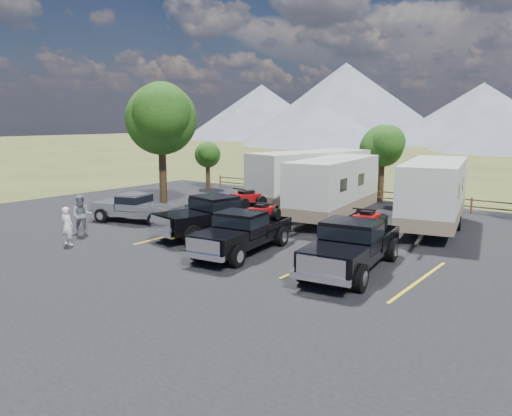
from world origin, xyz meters
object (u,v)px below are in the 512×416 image
Objects in this scene: rig_center at (244,230)px; trailer_right at (434,194)px; pickup_silver at (136,207)px; person_b at (82,215)px; tree_big_nw at (161,119)px; trailer_center at (334,188)px; rig_left at (219,214)px; person_a at (67,226)px; trailer_left at (310,179)px; rig_right at (353,243)px.

rig_center is 10.50m from trailer_right.
pickup_silver is 3.67m from person_b.
tree_big_nw reaches higher than person_b.
trailer_center is 10.85m from pickup_silver.
person_a is (-4.03, -5.63, -0.17)m from rig_left.
trailer_right is 1.83× the size of pickup_silver.
trailer_left reaches higher than person_b.
tree_big_nw is at bearing -74.10° from person_a.
trailer_left is at bearing 134.85° from trailer_center.
person_a is (4.26, -9.56, -4.69)m from tree_big_nw.
rig_center reaches higher than person_b.
rig_left is at bearing -25.39° from tree_big_nw.
pickup_silver is (-13.40, 0.90, -0.21)m from rig_right.
pickup_silver is (-5.58, -0.48, -0.21)m from rig_left.
tree_big_nw reaches higher than pickup_silver.
pickup_silver is 3.19× the size of person_a.
rig_right is at bearing -64.44° from trailer_center.
trailer_center is 1.80× the size of pickup_silver.
person_b is at bearing -176.43° from rig_right.
person_a is at bearing -92.38° from trailer_left.
tree_big_nw reaches higher than rig_center.
rig_left reaches higher than rig_right.
rig_center is at bearing -129.75° from trailer_right.
trailer_left is 1.04× the size of trailer_center.
tree_big_nw is 0.75× the size of trailer_left.
person_a is (-7.05, -3.78, -0.08)m from rig_center.
person_b is at bearing -129.97° from rig_left.
tree_big_nw is 16.95m from trailer_right.
person_b is (-8.20, -2.27, 0.03)m from rig_center.
rig_left is 8.68m from trailer_left.
trailer_right is at bearing 54.37° from rig_center.
rig_center is 8.51m from person_b.
trailer_center is 0.99× the size of trailer_right.
tree_big_nw is 10.23m from rig_left.
trailer_right is 17.45m from person_b.
pickup_silver is (-8.32, -6.90, -0.98)m from trailer_center.
tree_big_nw reaches higher than trailer_center.
trailer_right is 5.83× the size of person_a.
trailer_left is at bearing 133.20° from pickup_silver.
pickup_silver is (-5.45, -9.11, -1.07)m from trailer_left.
tree_big_nw is 13.51m from rig_center.
pickup_silver is (2.71, -4.42, -4.73)m from tree_big_nw.
trailer_left is at bearing 120.11° from rig_right.
tree_big_nw is 1.18× the size of rig_right.
rig_center is at bearing 65.02° from pickup_silver.
pickup_silver is at bearing -81.38° from person_a.
tree_big_nw is 3.99× the size of person_b.
pickup_silver is at bearing 162.99° from rig_center.
pickup_silver is at bearing -161.66° from trailer_right.
trailer_center is (2.74, 6.42, 0.77)m from rig_left.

